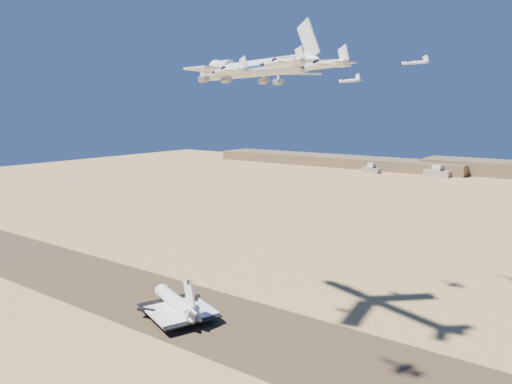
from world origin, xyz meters
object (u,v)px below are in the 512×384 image
Objects in this scene: crew_b at (179,324)px; chase_jet_e at (414,63)px; shuttle at (176,304)px; chase_jet_d at (349,81)px; crew_c at (183,327)px; crew_a at (174,324)px; carrier_747 at (245,70)px; chase_jet_a at (230,70)px; chase_jet_b at (282,62)px; chase_jet_c at (325,65)px.

chase_jet_e is (56.52, 88.31, 101.96)m from crew_b.
shuttle is 2.90× the size of chase_jet_d.
crew_a is at bearing 69.37° from crew_c.
carrier_747 is at bearing -113.27° from chase_jet_e.
chase_jet_b is (25.03, -12.45, -0.03)m from chase_jet_a.
crew_a is 122.32m from chase_jet_d.
crew_b is at bearing -18.58° from shuttle.
crew_c is 0.11× the size of chase_jet_a.
shuttle is 125.03m from chase_jet_b.
carrier_747 is at bearing 160.61° from chase_jet_c.
crew_a is at bearing -105.57° from carrier_747.
chase_jet_a reaches higher than crew_b.
chase_jet_a is 48.29m from chase_jet_c.
chase_jet_e reaches higher than shuttle.
chase_jet_d reaches higher than chase_jet_c.
crew_b is at bearing 45.89° from crew_c.
shuttle is 24.77× the size of crew_b.
crew_c is 131.95m from chase_jet_c.
chase_jet_e is (19.97, 21.29, 7.85)m from chase_jet_d.
carrier_747 reaches higher than crew_b.
shuttle is at bearing 166.17° from chase_jet_b.
chase_jet_c is 139.60m from chase_jet_e.
chase_jet_a reaches higher than crew_c.
chase_jet_d reaches higher than crew_c.
chase_jet_b is 20.52m from chase_jet_c.
shuttle is at bearing -124.98° from carrier_747.
chase_jet_b reaches higher than crew_a.
crew_a is 134.64m from chase_jet_c.
shuttle is 2.46× the size of chase_jet_a.
chase_jet_c is 125.25m from chase_jet_d.
chase_jet_d is at bearing 83.18° from carrier_747.
crew_c is (10.67, -7.01, -4.29)m from shuttle.
carrier_747 is 55.33m from chase_jet_a.
chase_jet_c is (84.29, -46.36, 90.31)m from crew_c.
chase_jet_c is (16.77, -11.63, -2.17)m from chase_jet_b.
chase_jet_b is at bearing -74.60° from chase_jet_e.
chase_jet_b is at bearing -7.17° from shuttle.
chase_jet_d is (-9.25, 90.24, 1.51)m from chase_jet_a.
crew_a is at bearing 170.17° from chase_jet_a.
crew_b is at bearing -33.61° from crew_a.
carrier_747 is 100.46m from crew_c.
chase_jet_a is (42.50, -22.28, 92.51)m from crew_c.
crew_a is 0.13× the size of chase_jet_c.
chase_jet_d reaches higher than chase_jet_a.
chase_jet_b is (55.35, -58.53, -4.36)m from carrier_747.
chase_jet_a is (46.94, -21.68, 92.52)m from crew_a.
chase_jet_e reaches higher than chase_jet_d.
crew_c reaches higher than crew_b.
crew_b is 0.12× the size of chase_jet_d.
chase_jet_c is at bearing -114.28° from crew_a.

